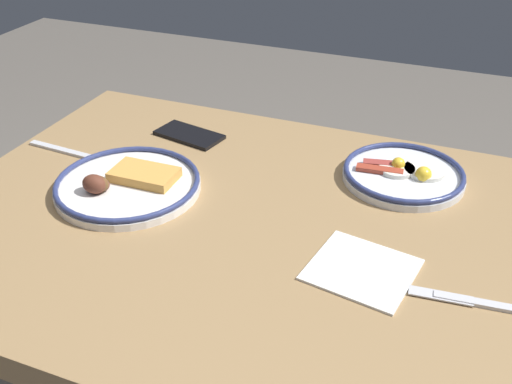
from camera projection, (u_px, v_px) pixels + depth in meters
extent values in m
cube|color=#99774C|center=(252.00, 232.00, 1.02)|extent=(1.11, 0.80, 0.05)
cylinder|color=olive|center=(494.00, 340.00, 1.31)|extent=(0.07, 0.07, 0.70)
cylinder|color=olive|center=(137.00, 247.00, 1.60)|extent=(0.07, 0.07, 0.70)
cylinder|color=white|center=(128.00, 187.00, 1.09)|extent=(0.27, 0.27, 0.01)
torus|color=navy|center=(127.00, 181.00, 1.08)|extent=(0.26, 0.26, 0.01)
cube|color=gold|center=(144.00, 175.00, 1.10)|extent=(0.12, 0.07, 0.02)
ellipsoid|color=brown|center=(101.00, 184.00, 1.06)|extent=(0.03, 0.03, 0.03)
ellipsoid|color=brown|center=(94.00, 184.00, 1.05)|extent=(0.05, 0.03, 0.03)
ellipsoid|color=brown|center=(98.00, 184.00, 1.05)|extent=(0.04, 0.03, 0.03)
cylinder|color=silver|center=(403.00, 177.00, 1.12)|extent=(0.23, 0.23, 0.01)
torus|color=navy|center=(404.00, 171.00, 1.11)|extent=(0.23, 0.23, 0.01)
cylinder|color=white|center=(425.00, 170.00, 1.12)|extent=(0.08, 0.08, 0.01)
sphere|color=yellow|center=(423.00, 174.00, 1.09)|extent=(0.03, 0.03, 0.03)
cylinder|color=white|center=(397.00, 169.00, 1.12)|extent=(0.07, 0.07, 0.01)
sphere|color=yellow|center=(398.00, 164.00, 1.13)|extent=(0.03, 0.03, 0.03)
cube|color=#9E3B34|center=(382.00, 164.00, 1.14)|extent=(0.08, 0.03, 0.01)
cube|color=#A53B27|center=(380.00, 170.00, 1.12)|extent=(0.09, 0.03, 0.01)
cube|color=black|center=(189.00, 135.00, 1.28)|extent=(0.16, 0.10, 0.01)
cube|color=white|center=(362.00, 270.00, 0.90)|extent=(0.17, 0.16, 0.00)
cube|color=silver|center=(68.00, 152.00, 1.21)|extent=(0.19, 0.03, 0.01)
cube|color=silver|center=(98.00, 162.00, 1.18)|extent=(0.03, 0.00, 0.00)
cube|color=silver|center=(100.00, 161.00, 1.18)|extent=(0.03, 0.00, 0.00)
cube|color=silver|center=(102.00, 159.00, 1.18)|extent=(0.03, 0.00, 0.00)
cube|color=silver|center=(104.00, 158.00, 1.19)|extent=(0.03, 0.00, 0.00)
cube|color=silver|center=(507.00, 308.00, 0.82)|extent=(0.20, 0.03, 0.01)
cube|color=silver|center=(441.00, 296.00, 0.85)|extent=(0.09, 0.03, 0.00)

